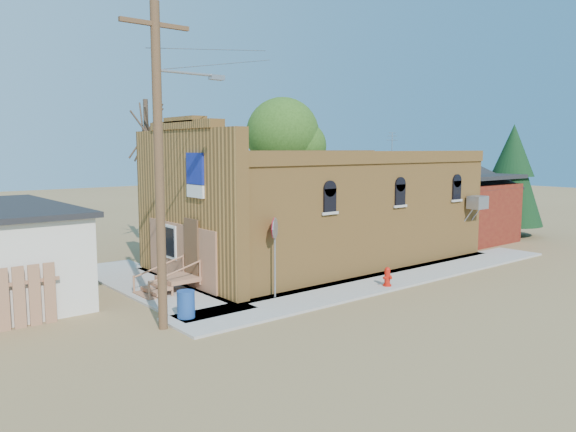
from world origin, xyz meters
TOP-DOWN VIEW (x-y plane):
  - ground at (0.00, 0.00)m, footprint 120.00×120.00m
  - sidewalk_south at (1.50, 0.90)m, footprint 19.00×2.20m
  - sidewalk_west at (-6.30, 6.00)m, footprint 2.60×10.00m
  - brick_bar at (1.64, 5.49)m, footprint 16.40×7.97m
  - red_shed at (11.50, 5.50)m, footprint 5.40×6.40m
  - utility_pole at (-8.14, 1.20)m, footprint 3.12×0.26m
  - tree_bare_near at (-3.00, 13.00)m, footprint 2.80×2.80m
  - tree_leafy at (6.00, 13.50)m, footprint 4.40×4.40m
  - evergreen_tree at (15.50, 4.00)m, footprint 3.60×3.60m
  - fire_hydrant at (0.33, 0.26)m, footprint 0.39×0.37m
  - stop_sign at (-3.83, 1.64)m, footprint 0.60×0.54m
  - trash_barrel at (-7.30, 1.50)m, footprint 0.57×0.57m

SIDE VIEW (x-z plane):
  - ground at x=0.00m, z-range 0.00..0.00m
  - sidewalk_south at x=1.50m, z-range 0.00..0.08m
  - sidewalk_west at x=-6.30m, z-range 0.00..0.08m
  - fire_hydrant at x=0.33m, z-range 0.08..0.78m
  - trash_barrel at x=-7.30m, z-range 0.08..0.89m
  - stop_sign at x=-3.83m, z-range 0.81..3.55m
  - red_shed at x=11.50m, z-range 0.12..4.42m
  - brick_bar at x=1.64m, z-range -0.81..5.49m
  - evergreen_tree at x=15.50m, z-range 0.46..6.96m
  - utility_pole at x=-8.14m, z-range 0.27..9.27m
  - tree_leafy at x=6.00m, z-range 1.86..10.01m
  - tree_bare_near at x=-3.00m, z-range 2.14..9.79m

